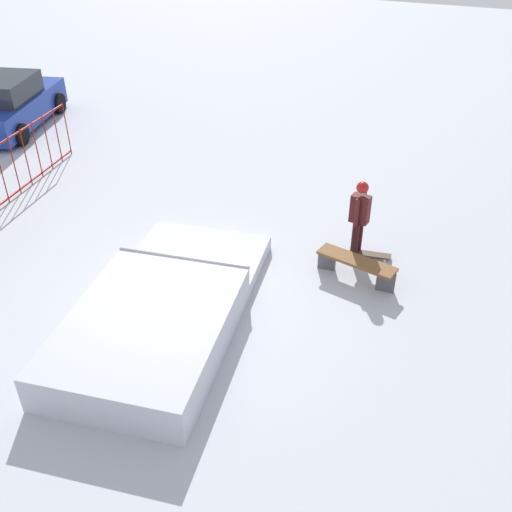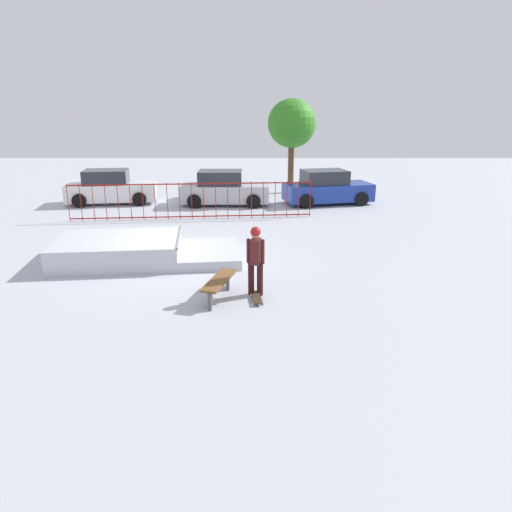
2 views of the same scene
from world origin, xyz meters
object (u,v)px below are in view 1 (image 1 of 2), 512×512
at_px(skater, 360,214).
at_px(park_bench, 356,265).
at_px(parked_car_blue, 11,105).
at_px(skate_ramp, 159,317).
at_px(skateboard, 372,254).

distance_m(skater, park_bench, 1.10).
distance_m(park_bench, parked_car_blue, 12.50).
bearing_deg(skate_ramp, park_bench, -52.81).
bearing_deg(park_bench, parked_car_blue, 70.05).
bearing_deg(skater, parked_car_blue, 173.94).
distance_m(skate_ramp, parked_car_blue, 11.28).
distance_m(skater, parked_car_blue, 12.05).
relative_size(skateboard, park_bench, 0.50).
xyz_separation_m(skate_ramp, park_bench, (2.74, -2.91, 0.04)).
xyz_separation_m(skate_ramp, skater, (3.62, -2.73, 0.69)).
xyz_separation_m(skater, park_bench, (-0.87, -0.19, -0.65)).
bearing_deg(parked_car_blue, park_bench, -122.67).
xyz_separation_m(skateboard, park_bench, (-0.90, 0.16, 0.28)).
relative_size(skate_ramp, skateboard, 6.91).
height_order(skate_ramp, park_bench, skate_ramp).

